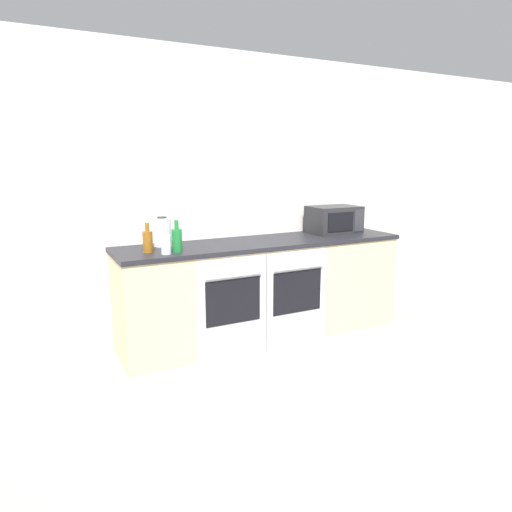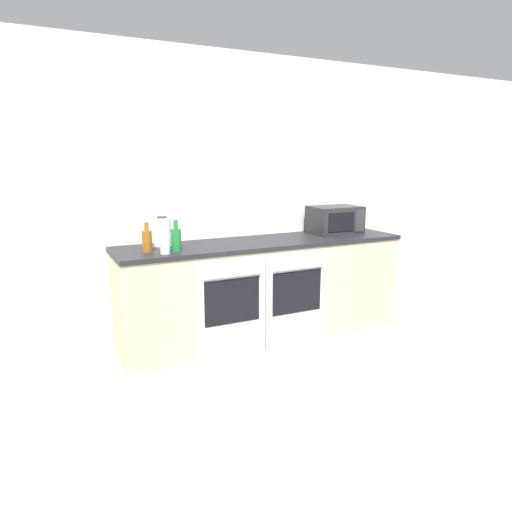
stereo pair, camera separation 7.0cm
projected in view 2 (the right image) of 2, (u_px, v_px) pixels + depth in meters
name	position (u px, v px, depth m)	size (l,w,h in m)	color
ground_plane	(412.00, 444.00, 2.67)	(16.00, 16.00, 0.00)	gray
wall_back	(247.00, 196.00, 4.39)	(10.00, 0.06, 2.60)	silver
counter_back	(263.00, 289.00, 4.26)	(2.69, 0.65, 0.92)	#D1B789
oven_left	(232.00, 308.00, 3.77)	(0.61, 0.06, 0.86)	silver
oven_right	(296.00, 298.00, 4.04)	(0.61, 0.06, 0.86)	silver
microwave	(335.00, 220.00, 4.55)	(0.50, 0.34, 0.27)	#232326
bottle_amber	(147.00, 241.00, 3.62)	(0.08, 0.08, 0.24)	#8C5114
bottle_clear	(165.00, 244.00, 3.55)	(0.08, 0.08, 0.20)	silver
bottle_green	(176.00, 239.00, 3.64)	(0.08, 0.08, 0.26)	#19722D
kettle	(162.00, 232.00, 3.89)	(0.15, 0.15, 0.25)	white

